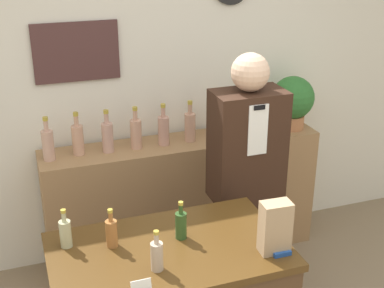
# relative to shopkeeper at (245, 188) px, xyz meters

# --- Properties ---
(back_wall) EXTENTS (5.20, 0.09, 2.70)m
(back_wall) POSITION_rel_shopkeeper_xyz_m (-0.41, 0.92, 0.49)
(back_wall) COLOR silver
(back_wall) RESTS_ON ground_plane
(back_shelf) EXTENTS (2.05, 0.38, 0.95)m
(back_shelf) POSITION_rel_shopkeeper_xyz_m (-0.19, 0.67, -0.39)
(back_shelf) COLOR #9E754C
(back_shelf) RESTS_ON ground_plane
(shopkeeper) EXTENTS (0.44, 0.27, 1.73)m
(shopkeeper) POSITION_rel_shopkeeper_xyz_m (0.00, 0.00, 0.00)
(shopkeeper) COLOR #331E14
(shopkeeper) RESTS_ON ground_plane
(potted_plant) EXTENTS (0.32, 0.32, 0.41)m
(potted_plant) POSITION_rel_shopkeeper_xyz_m (0.68, 0.66, 0.31)
(potted_plant) COLOR #B27047
(potted_plant) RESTS_ON back_shelf
(paper_bag) EXTENTS (0.15, 0.10, 0.26)m
(paper_bag) POSITION_rel_shopkeeper_xyz_m (-0.22, -0.79, 0.22)
(paper_bag) COLOR tan
(paper_bag) RESTS_ON display_counter
(tape_dispenser) EXTENTS (0.09, 0.06, 0.07)m
(tape_dispenser) POSITION_rel_shopkeeper_xyz_m (-0.19, -0.83, 0.11)
(tape_dispenser) COLOR #1E4799
(tape_dispenser) RESTS_ON display_counter
(price_card_right) EXTENTS (0.09, 0.02, 0.06)m
(price_card_right) POSITION_rel_shopkeeper_xyz_m (-0.90, -0.88, 0.12)
(price_card_right) COLOR white
(price_card_right) RESTS_ON display_counter
(counter_bottle_0) EXTENTS (0.06, 0.06, 0.20)m
(counter_bottle_0) POSITION_rel_shopkeeper_xyz_m (-1.16, -0.42, 0.17)
(counter_bottle_0) COLOR #AFAE83
(counter_bottle_0) RESTS_ON display_counter
(counter_bottle_1) EXTENTS (0.06, 0.06, 0.20)m
(counter_bottle_1) POSITION_rel_shopkeeper_xyz_m (-0.94, -0.49, 0.17)
(counter_bottle_1) COLOR #9F6332
(counter_bottle_1) RESTS_ON display_counter
(counter_bottle_2) EXTENTS (0.06, 0.06, 0.20)m
(counter_bottle_2) POSITION_rel_shopkeeper_xyz_m (-0.79, -0.75, 0.17)
(counter_bottle_2) COLOR tan
(counter_bottle_2) RESTS_ON display_counter
(counter_bottle_3) EXTENTS (0.06, 0.06, 0.20)m
(counter_bottle_3) POSITION_rel_shopkeeper_xyz_m (-0.60, -0.53, 0.17)
(counter_bottle_3) COLOR #2C4D22
(counter_bottle_3) RESTS_ON display_counter
(shelf_bottle_0) EXTENTS (0.08, 0.08, 0.30)m
(shelf_bottle_0) POSITION_rel_shopkeeper_xyz_m (-1.13, 0.66, 0.20)
(shelf_bottle_0) COLOR tan
(shelf_bottle_0) RESTS_ON back_shelf
(shelf_bottle_1) EXTENTS (0.08, 0.08, 0.30)m
(shelf_bottle_1) POSITION_rel_shopkeeper_xyz_m (-0.93, 0.69, 0.20)
(shelf_bottle_1) COLOR tan
(shelf_bottle_1) RESTS_ON back_shelf
(shelf_bottle_2) EXTENTS (0.08, 0.08, 0.30)m
(shelf_bottle_2) POSITION_rel_shopkeeper_xyz_m (-0.74, 0.67, 0.20)
(shelf_bottle_2) COLOR tan
(shelf_bottle_2) RESTS_ON back_shelf
(shelf_bottle_3) EXTENTS (0.08, 0.08, 0.30)m
(shelf_bottle_3) POSITION_rel_shopkeeper_xyz_m (-0.54, 0.67, 0.20)
(shelf_bottle_3) COLOR tan
(shelf_bottle_3) RESTS_ON back_shelf
(shelf_bottle_4) EXTENTS (0.08, 0.08, 0.30)m
(shelf_bottle_4) POSITION_rel_shopkeeper_xyz_m (-0.34, 0.66, 0.20)
(shelf_bottle_4) COLOR tan
(shelf_bottle_4) RESTS_ON back_shelf
(shelf_bottle_5) EXTENTS (0.08, 0.08, 0.30)m
(shelf_bottle_5) POSITION_rel_shopkeeper_xyz_m (-0.14, 0.67, 0.20)
(shelf_bottle_5) COLOR tan
(shelf_bottle_5) RESTS_ON back_shelf
(shelf_bottle_6) EXTENTS (0.08, 0.08, 0.30)m
(shelf_bottle_6) POSITION_rel_shopkeeper_xyz_m (0.06, 0.67, 0.20)
(shelf_bottle_6) COLOR tan
(shelf_bottle_6) RESTS_ON back_shelf
(shelf_bottle_7) EXTENTS (0.08, 0.08, 0.30)m
(shelf_bottle_7) POSITION_rel_shopkeeper_xyz_m (0.26, 0.68, 0.20)
(shelf_bottle_7) COLOR tan
(shelf_bottle_7) RESTS_ON back_shelf
(shelf_bottle_8) EXTENTS (0.08, 0.08, 0.30)m
(shelf_bottle_8) POSITION_rel_shopkeeper_xyz_m (0.46, 0.68, 0.20)
(shelf_bottle_8) COLOR tan
(shelf_bottle_8) RESTS_ON back_shelf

